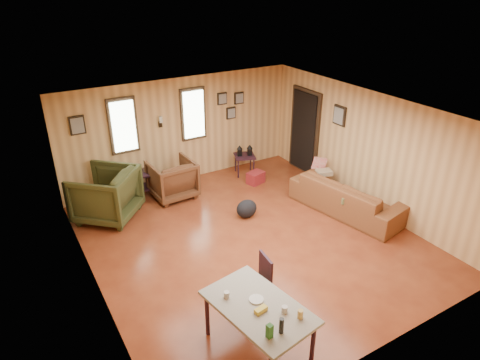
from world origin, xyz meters
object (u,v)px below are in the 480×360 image
object	(u,v)px
end_table	(142,179)
recliner_green	(105,192)
side_table	(245,154)
recliner_brown	(172,177)
sofa	(348,191)
dining_table	(259,310)

from	to	relation	value
end_table	recliner_green	bearing A→B (deg)	-146.84
recliner_green	side_table	size ratio (longest dim) A/B	1.50
recliner_brown	recliner_green	xyz separation A→B (m)	(-1.46, -0.16, 0.10)
sofa	end_table	world-z (taller)	sofa
recliner_brown	dining_table	distance (m)	4.55
end_table	sofa	bearing A→B (deg)	-40.58
sofa	recliner_green	xyz separation A→B (m)	(-4.25, 2.26, 0.10)
dining_table	recliner_brown	bearing A→B (deg)	71.92
recliner_green	dining_table	size ratio (longest dim) A/B	0.74
sofa	recliner_green	distance (m)	4.81
recliner_brown	end_table	world-z (taller)	recliner_brown
side_table	recliner_green	bearing A→B (deg)	-174.06
recliner_green	sofa	bearing A→B (deg)	104.59
end_table	side_table	xyz separation A→B (m)	(2.48, -0.25, 0.15)
side_table	dining_table	xyz separation A→B (m)	(-2.64, -4.68, 0.14)
recliner_brown	recliner_green	size ratio (longest dim) A/B	0.82
recliner_green	end_table	world-z (taller)	recliner_green
recliner_green	dining_table	world-z (taller)	recliner_green
recliner_green	recliner_brown	bearing A→B (deg)	138.90
recliner_brown	recliner_green	distance (m)	1.47
sofa	dining_table	size ratio (longest dim) A/B	1.54
sofa	side_table	size ratio (longest dim) A/B	3.13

